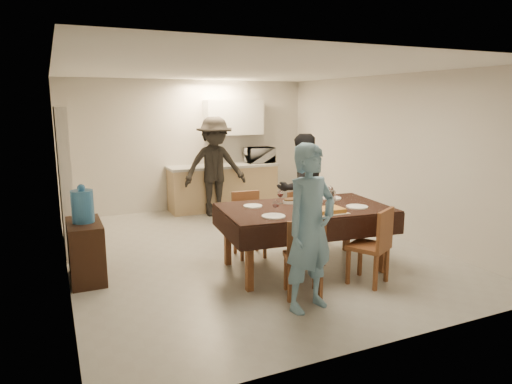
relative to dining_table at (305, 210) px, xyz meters
The scene contains 33 objects.
floor 1.33m from the dining_table, 109.44° to the left, with size 5.00×6.00×0.02m, color #A2A29D.
ceiling 2.10m from the dining_table, 109.44° to the left, with size 5.00×6.00×0.02m, color white.
wall_back 4.06m from the dining_table, 95.09° to the left, with size 5.00×0.02×2.60m, color beige.
wall_front 2.08m from the dining_table, 100.18° to the right, with size 5.00×0.02×2.60m, color beige.
wall_left 3.07m from the dining_table, 160.49° to the left, with size 0.02×6.00×2.60m, color beige.
wall_right 2.42m from the dining_table, 25.28° to the left, with size 0.02×6.00×2.60m, color beige.
stub_partition 3.56m from the dining_table, 141.46° to the left, with size 0.15×1.40×2.10m, color silver.
kitchen_base_cabinet 3.72m from the dining_table, 86.24° to the left, with size 2.20×0.60×0.86m, color tan.
kitchen_worktop 3.70m from the dining_table, 86.24° to the left, with size 2.24×0.64×0.05m, color #9E9E9A.
upper_cabinet 4.01m from the dining_table, 81.94° to the left, with size 1.20×0.34×0.70m, color silver.
dining_table is the anchor object (origin of this frame).
chair_near_left 0.98m from the dining_table, 118.26° to the right, with size 0.54×0.55×0.50m.
chair_near_right 0.98m from the dining_table, 61.80° to the right, with size 0.58×0.61×0.51m.
chair_far_left 0.84m from the dining_table, 124.13° to the left, with size 0.45×0.45×0.49m.
chair_far_right 0.85m from the dining_table, 56.12° to the left, with size 0.45×0.45×0.46m.
console 2.78m from the dining_table, 163.71° to the left, with size 0.40×0.79×0.73m, color #311C10.
water_jug 2.75m from the dining_table, 163.71° to the left, with size 0.26×0.26×0.39m, color #3C84C8.
wine_bottle 0.19m from the dining_table, 135.00° to the left, with size 0.07×0.07×0.28m, color black, non-canonical shape.
water_pitcher 0.38m from the dining_table, ahead, with size 0.13×0.13×0.20m, color white.
savoury_tart 0.40m from the dining_table, 75.26° to the right, with size 0.44×0.33×0.06m, color gold.
salad_bowl 0.36m from the dining_table, 30.96° to the left, with size 0.16×0.16×0.06m, color white.
mushroom_dish 0.29m from the dining_table, 100.12° to the left, with size 0.21×0.21×0.04m, color white.
wine_glass_a 0.62m from the dining_table, 155.56° to the right, with size 0.08×0.08×0.19m, color white, non-canonical shape.
wine_glass_b 0.62m from the dining_table, 24.44° to the left, with size 0.09×0.09×0.19m, color white, non-canonical shape.
wine_glass_c 0.38m from the dining_table, 123.69° to the left, with size 0.08×0.08×0.18m, color white, non-canonical shape.
plate_near_left 0.67m from the dining_table, 153.43° to the right, with size 0.28×0.28×0.02m, color white.
plate_near_right 0.67m from the dining_table, 26.57° to the right, with size 0.28×0.28×0.02m, color white.
plate_far_left 0.67m from the dining_table, 153.43° to the left, with size 0.24×0.24×0.01m, color white.
plate_far_right 0.67m from the dining_table, 26.57° to the left, with size 0.29×0.29×0.02m, color white.
microwave 3.85m from the dining_table, 73.94° to the left, with size 0.58×0.39×0.32m, color silver.
person_near 1.19m from the dining_table, 117.65° to the right, with size 0.64×0.42×1.76m, color #6691B0.
person_far 1.19m from the dining_table, 62.35° to the left, with size 0.82×0.64×1.69m, color black.
person_kitchen 3.25m from the dining_table, 91.52° to the left, with size 1.22×0.70×1.89m, color black.
Camera 1 is at (-2.58, -5.97, 2.16)m, focal length 32.00 mm.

